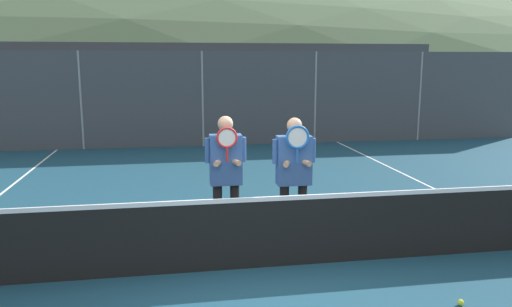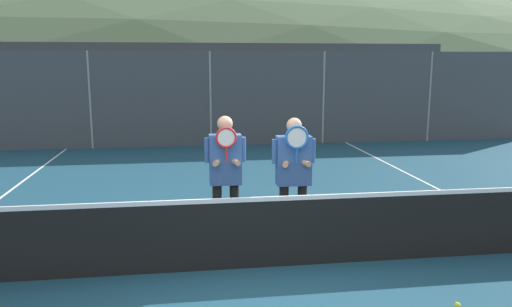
# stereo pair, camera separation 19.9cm
# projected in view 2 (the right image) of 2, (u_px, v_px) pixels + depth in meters

# --- Properties ---
(ground_plane) EXTENTS (120.00, 120.00, 0.00)m
(ground_plane) POSITION_uv_depth(u_px,v_px,m) (250.00, 268.00, 6.26)
(ground_plane) COLOR navy
(hill_distant) EXTENTS (117.02, 65.01, 22.75)m
(hill_distant) POSITION_uv_depth(u_px,v_px,m) (192.00, 85.00, 53.93)
(hill_distant) COLOR #5B7551
(hill_distant) RESTS_ON ground_plane
(clubhouse_building) EXTENTS (19.53, 5.50, 3.26)m
(clubhouse_building) POSITION_uv_depth(u_px,v_px,m) (202.00, 82.00, 22.25)
(clubhouse_building) COLOR beige
(clubhouse_building) RESTS_ON ground_plane
(fence_back) EXTENTS (21.21, 0.06, 2.86)m
(fence_back) POSITION_uv_depth(u_px,v_px,m) (211.00, 99.00, 15.09)
(fence_back) COLOR gray
(fence_back) RESTS_ON ground_plane
(tennis_net) EXTENTS (11.51, 0.09, 1.02)m
(tennis_net) POSITION_uv_depth(u_px,v_px,m) (250.00, 232.00, 6.17)
(tennis_net) COLOR gray
(tennis_net) RESTS_ON ground_plane
(court_line_right_sideline) EXTENTS (0.05, 16.00, 0.01)m
(court_line_right_sideline) POSITION_uv_depth(u_px,v_px,m) (447.00, 193.00, 9.77)
(court_line_right_sideline) COLOR white
(court_line_right_sideline) RESTS_ON ground_plane
(player_leftmost) EXTENTS (0.57, 0.34, 1.83)m
(player_leftmost) POSITION_uv_depth(u_px,v_px,m) (225.00, 170.00, 6.88)
(player_leftmost) COLOR black
(player_leftmost) RESTS_ON ground_plane
(player_center_left) EXTENTS (0.61, 0.34, 1.80)m
(player_center_left) POSITION_uv_depth(u_px,v_px,m) (294.00, 170.00, 6.89)
(player_center_left) COLOR black
(player_center_left) RESTS_ON ground_plane
(car_far_left) EXTENTS (4.34, 1.97, 1.86)m
(car_far_left) POSITION_uv_depth(u_px,v_px,m) (21.00, 108.00, 17.35)
(car_far_left) COLOR black
(car_far_left) RESTS_ON ground_plane
(car_left_of_center) EXTENTS (4.44, 1.97, 1.74)m
(car_left_of_center) POSITION_uv_depth(u_px,v_px,m) (164.00, 108.00, 18.05)
(car_left_of_center) COLOR silver
(car_left_of_center) RESTS_ON ground_plane
(car_center) EXTENTS (4.35, 1.91, 1.87)m
(car_center) POSITION_uv_depth(u_px,v_px,m) (296.00, 105.00, 18.59)
(car_center) COLOR #285638
(car_center) RESTS_ON ground_plane
(tennis_ball_on_court) EXTENTS (0.07, 0.07, 0.07)m
(tennis_ball_on_court) POSITION_uv_depth(u_px,v_px,m) (457.00, 305.00, 5.22)
(tennis_ball_on_court) COLOR #CCDB33
(tennis_ball_on_court) RESTS_ON ground_plane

